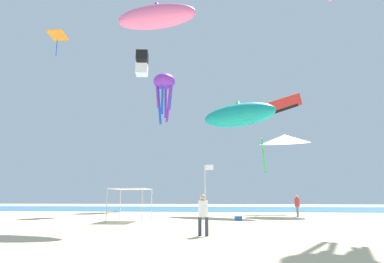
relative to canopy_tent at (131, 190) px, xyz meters
name	(u,v)px	position (x,y,z in m)	size (l,w,h in m)	color
ground	(155,229)	(2.87, -5.02, -2.29)	(110.00, 110.00, 0.10)	beige
ocean_strip	(195,209)	(2.87, 23.83, -2.23)	(110.00, 18.83, 0.03)	teal
canopy_tent	(131,190)	(0.00, 0.00, 0.00)	(2.60, 3.24, 2.37)	#B2B2B7
person_near_tent	(203,211)	(5.93, -8.76, -1.13)	(0.50, 0.45, 1.90)	#33384C
person_leftmost	(297,204)	(13.59, 6.77, -1.12)	(0.45, 0.51, 1.91)	slate
banner_flag	(206,188)	(5.76, -2.31, 0.09)	(0.61, 0.06, 3.90)	silver
cooler_box	(238,218)	(8.01, 1.25, -2.07)	(0.57, 0.37, 0.35)	blue
kite_octopus_purple	(164,84)	(-1.51, 21.79, 15.96)	(4.26, 4.26, 7.56)	purple
kite_inflatable_teal	(238,115)	(8.68, 10.04, 8.09)	(8.65, 6.53, 3.20)	teal
kite_box_black	(142,63)	(-2.91, 13.64, 15.88)	(1.61, 1.68, 3.13)	black
kite_parafoil_red	(284,104)	(14.92, 17.44, 11.20)	(5.15, 2.25, 3.28)	red
kite_diamond_orange	(58,36)	(-10.93, 7.57, 16.83)	(1.98, 1.94, 2.70)	orange
kite_delta_white	(285,139)	(13.13, 8.63, 5.16)	(6.05, 6.11, 4.18)	white
kite_inflatable_pink	(156,17)	(1.49, 0.69, 14.57)	(7.21, 3.10, 2.54)	pink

